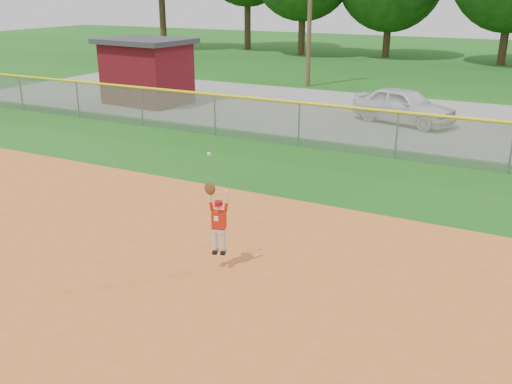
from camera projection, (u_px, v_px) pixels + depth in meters
ground at (244, 304)px, 9.75m from camera, size 120.00×120.00×0.00m
parking_strip at (433, 121)px, 23.11m from camera, size 44.00×10.00×0.03m
car_white_a at (404, 106)px, 22.54m from camera, size 4.43×2.79×1.41m
utility_shed at (147, 71)px, 26.31m from camera, size 4.22×3.42×2.97m
outfield_fence at (397, 132)px, 17.81m from camera, size 40.06×0.10×1.55m
ballplayer at (218, 218)px, 10.63m from camera, size 0.47×0.25×1.98m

